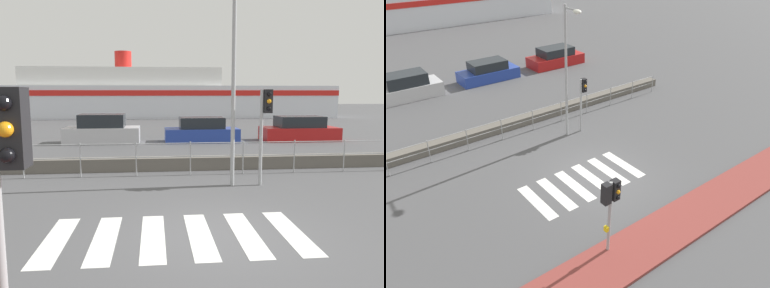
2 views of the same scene
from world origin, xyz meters
The scene contains 11 objects.
ground_plane centered at (0.00, 0.00, 0.00)m, with size 160.00×160.00×0.00m, color #4C4C4F.
sidewalk_brick centered at (0.00, -4.10, 0.06)m, with size 24.00×1.80×0.12m.
crosswalk centered at (-0.78, 0.00, 0.00)m, with size 4.95×2.40×0.01m.
seawall centered at (0.00, 6.21, 0.23)m, with size 19.85×0.55×0.46m.
harbor_fence centered at (0.00, 5.34, 0.74)m, with size 17.90×0.04×1.13m.
traffic_light_near centered at (-2.54, -3.59, 2.16)m, with size 0.58×0.41×2.77m.
traffic_light_far centered at (2.03, 3.72, 2.07)m, with size 0.34×0.32×2.82m.
streetlamp centered at (1.10, 3.61, 3.93)m, with size 0.32×1.14×6.38m.
parked_car_silver centered at (-3.99, 13.79, 0.67)m, with size 4.00×1.83×1.57m.
parked_car_blue centered at (1.44, 13.79, 0.58)m, with size 4.08×1.74×1.37m.
parked_car_red centered at (7.09, 13.79, 0.59)m, with size 4.29×1.86×1.39m.
Camera 2 is at (-8.62, -10.09, 9.08)m, focal length 35.00 mm.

